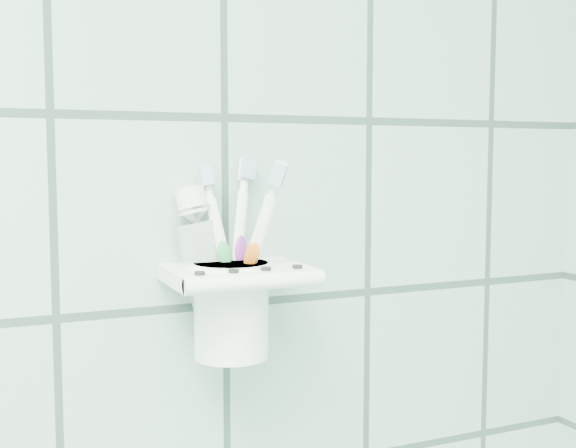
% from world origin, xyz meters
% --- Properties ---
extents(holder_bracket, '(0.13, 0.11, 0.04)m').
position_xyz_m(holder_bracket, '(0.65, 1.15, 1.29)').
color(holder_bracket, white).
rests_on(holder_bracket, wall_back).
extents(cup, '(0.08, 0.08, 0.09)m').
position_xyz_m(cup, '(0.64, 1.16, 1.26)').
color(cup, white).
rests_on(cup, holder_bracket).
extents(toothbrush_pink, '(0.03, 0.05, 0.18)m').
position_xyz_m(toothbrush_pink, '(0.66, 1.15, 1.31)').
color(toothbrush_pink, white).
rests_on(toothbrush_pink, cup).
extents(toothbrush_blue, '(0.04, 0.05, 0.19)m').
position_xyz_m(toothbrush_blue, '(0.64, 1.15, 1.31)').
color(toothbrush_blue, white).
rests_on(toothbrush_blue, cup).
extents(toothbrush_orange, '(0.05, 0.06, 0.19)m').
position_xyz_m(toothbrush_orange, '(0.64, 1.17, 1.31)').
color(toothbrush_orange, white).
rests_on(toothbrush_orange, cup).
extents(toothpaste_tube, '(0.06, 0.04, 0.16)m').
position_xyz_m(toothpaste_tube, '(0.64, 1.16, 1.31)').
color(toothpaste_tube, silver).
rests_on(toothpaste_tube, cup).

